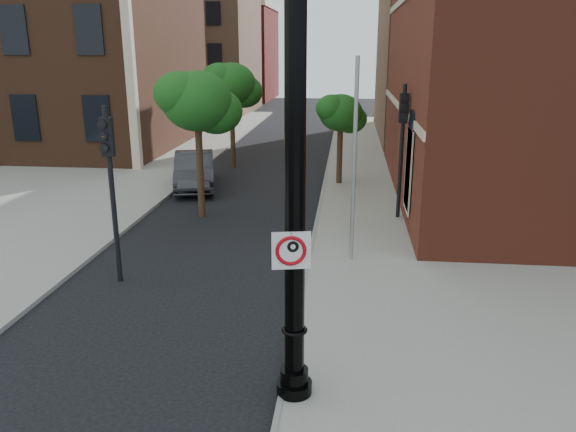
# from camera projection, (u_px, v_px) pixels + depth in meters

# --- Properties ---
(ground) EXTENTS (120.00, 120.00, 0.00)m
(ground) POSITION_uv_depth(u_px,v_px,m) (172.00, 376.00, 10.13)
(ground) COLOR black
(ground) RESTS_ON ground
(sidewalk_right) EXTENTS (8.00, 60.00, 0.12)m
(sidewalk_right) POSITION_uv_depth(u_px,v_px,m) (434.00, 221.00, 19.02)
(sidewalk_right) COLOR gray
(sidewalk_right) RESTS_ON ground
(sidewalk_left) EXTENTS (10.00, 50.00, 0.12)m
(sidewalk_left) POSITION_uv_depth(u_px,v_px,m) (107.00, 165.00, 28.19)
(sidewalk_left) COLOR gray
(sidewalk_left) RESTS_ON ground
(curb_edge) EXTENTS (0.10, 60.00, 0.14)m
(curb_edge) POSITION_uv_depth(u_px,v_px,m) (317.00, 217.00, 19.43)
(curb_edge) COLOR gray
(curb_edge) RESTS_ON ground
(bg_building_tan_a) EXTENTS (12.00, 12.00, 12.00)m
(bg_building_tan_a) POSITION_uv_depth(u_px,v_px,m) (187.00, 45.00, 51.58)
(bg_building_tan_a) COLOR #956B51
(bg_building_tan_a) RESTS_ON ground
(bg_building_red) EXTENTS (12.00, 12.00, 10.00)m
(bg_building_red) POSITION_uv_depth(u_px,v_px,m) (221.00, 55.00, 65.20)
(bg_building_red) COLOR maroon
(bg_building_red) RESTS_ON ground
(bg_building_tan_b) EXTENTS (22.00, 14.00, 14.00)m
(bg_building_tan_b) POSITION_uv_depth(u_px,v_px,m) (560.00, 27.00, 35.07)
(bg_building_tan_b) COLOR #956B51
(bg_building_tan_b) RESTS_ON ground
(lamppost) EXTENTS (0.60, 0.60, 7.08)m
(lamppost) POSITION_uv_depth(u_px,v_px,m) (295.00, 213.00, 8.55)
(lamppost) COLOR black
(lamppost) RESTS_ON ground
(no_parking_sign) EXTENTS (0.59, 0.15, 0.60)m
(no_parking_sign) POSITION_uv_depth(u_px,v_px,m) (291.00, 250.00, 8.54)
(no_parking_sign) COLOR white
(no_parking_sign) RESTS_ON ground
(parked_car) EXTENTS (2.68, 4.83, 1.51)m
(parked_car) POSITION_uv_depth(u_px,v_px,m) (195.00, 170.00, 23.63)
(parked_car) COLOR #2F2E34
(parked_car) RESTS_ON ground
(traffic_signal_left) EXTENTS (0.31, 0.38, 4.40)m
(traffic_signal_left) POSITION_uv_depth(u_px,v_px,m) (110.00, 166.00, 13.42)
(traffic_signal_left) COLOR black
(traffic_signal_left) RESTS_ON ground
(traffic_signal_right) EXTENTS (0.31, 0.38, 4.59)m
(traffic_signal_right) POSITION_uv_depth(u_px,v_px,m) (403.00, 130.00, 18.45)
(traffic_signal_right) COLOR black
(traffic_signal_right) RESTS_ON ground
(utility_pole) EXTENTS (0.11, 0.11, 5.51)m
(utility_pole) POSITION_uv_depth(u_px,v_px,m) (354.00, 165.00, 14.70)
(utility_pole) COLOR #999999
(utility_pole) RESTS_ON ground
(street_tree_a) EXTENTS (2.77, 2.51, 5.00)m
(street_tree_a) POSITION_uv_depth(u_px,v_px,m) (198.00, 103.00, 18.67)
(street_tree_a) COLOR #332114
(street_tree_a) RESTS_ON ground
(street_tree_b) EXTENTS (2.81, 2.54, 5.06)m
(street_tree_b) POSITION_uv_depth(u_px,v_px,m) (232.00, 85.00, 26.91)
(street_tree_b) COLOR #332114
(street_tree_b) RESTS_ON ground
(street_tree_c) EXTENTS (2.16, 1.95, 3.88)m
(street_tree_c) POSITION_uv_depth(u_px,v_px,m) (341.00, 114.00, 23.44)
(street_tree_c) COLOR #332114
(street_tree_c) RESTS_ON ground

